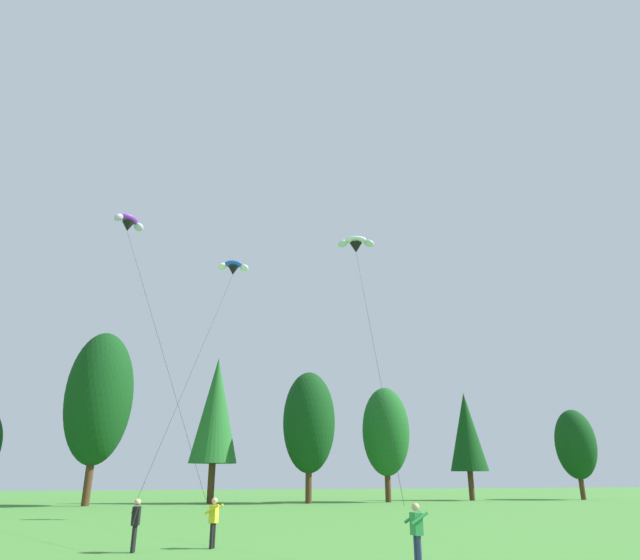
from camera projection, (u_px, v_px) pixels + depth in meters
The scene contains 12 objects.
treeline_tree_d at pixel (99, 397), 51.14m from camera, with size 5.96×5.96×15.42m.
treeline_tree_e at pixel (216, 409), 55.51m from camera, with size 4.69×4.69×14.03m.
treeline_tree_f at pixel (309, 422), 55.42m from camera, with size 5.19×5.19×12.56m.
treeline_tree_g at pixel (386, 431), 57.77m from camera, with size 4.88×4.88×11.40m.
treeline_tree_h at pixel (467, 431), 62.03m from camera, with size 4.13×4.13×11.50m.
treeline_tree_i at pixel (576, 444), 63.47m from camera, with size 4.45×4.45×9.82m.
kite_flyer_near at pixel (136, 521), 18.86m from camera, with size 0.29×0.59×1.69m.
kite_flyer_mid at pixel (214, 518), 19.92m from camera, with size 0.72×0.74×1.69m.
kite_flyer_far at pixel (417, 529), 15.70m from camera, with size 0.54×0.58×1.69m.
parafoil_kite_high_blue_white at pixel (233, 268), 40.64m from camera, with size 5.94×17.28×16.34m.
parafoil_kite_mid_purple at pixel (129, 223), 34.50m from camera, with size 5.93×12.30×16.33m.
parafoil_kite_far_white at pixel (356, 244), 38.95m from camera, with size 6.45×18.77×16.89m.
Camera 1 is at (-3.83, 1.09, 2.40)m, focal length 31.05 mm.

